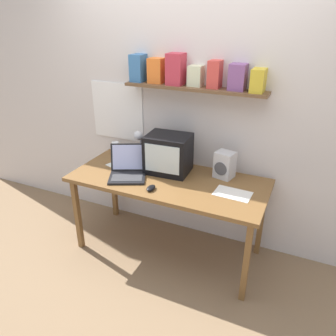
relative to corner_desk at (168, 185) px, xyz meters
name	(u,v)px	position (x,y,z in m)	size (l,w,h in m)	color
ground_plane	(168,249)	(0.00, 0.00, -0.69)	(12.00, 12.00, 0.00)	#876B4D
back_wall	(188,104)	(0.00, 0.43, 0.61)	(5.60, 0.24, 2.60)	silver
corner_desk	(168,185)	(0.00, 0.00, 0.00)	(1.68, 0.73, 0.76)	brown
crt_monitor	(168,154)	(-0.06, 0.13, 0.23)	(0.39, 0.33, 0.34)	black
laptop	(128,169)	(-0.35, -0.09, 0.13)	(0.41, 0.41, 0.25)	black
desk_lamp	(139,143)	(-0.39, 0.21, 0.25)	(0.14, 0.17, 0.32)	silver
juice_glass	(116,150)	(-0.67, 0.23, 0.13)	(0.07, 0.07, 0.15)	white
space_heater	(225,165)	(0.43, 0.23, 0.18)	(0.18, 0.17, 0.23)	silver
computer_mouse	(151,188)	(-0.04, -0.24, 0.08)	(0.06, 0.11, 0.03)	black
loose_paper_near_monitor	(120,165)	(-0.52, 0.07, 0.06)	(0.25, 0.25, 0.00)	white
open_notebook	(233,194)	(0.57, -0.03, 0.06)	(0.29, 0.19, 0.00)	white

